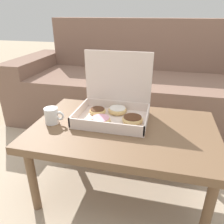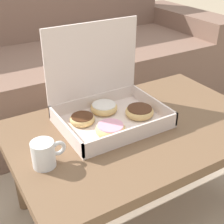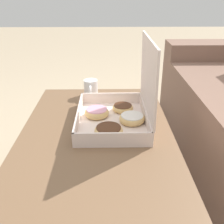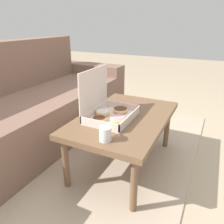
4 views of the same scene
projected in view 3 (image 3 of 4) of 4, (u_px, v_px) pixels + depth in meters
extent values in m
plane|color=tan|center=(132.00, 209.00, 1.25)|extent=(12.00, 12.00, 0.00)
cube|color=tan|center=(194.00, 207.00, 1.25)|extent=(2.51, 1.96, 0.01)
cube|color=#7A5B4C|center=(218.00, 78.00, 2.10)|extent=(0.24, 0.85, 0.58)
cube|color=brown|center=(97.00, 136.00, 1.07)|extent=(0.96, 0.61, 0.04)
cylinder|color=brown|center=(58.00, 131.00, 1.53)|extent=(0.04, 0.04, 0.39)
cylinder|color=brown|center=(142.00, 130.00, 1.54)|extent=(0.04, 0.04, 0.39)
cube|color=silver|center=(112.00, 122.00, 1.13)|extent=(0.39, 0.29, 0.01)
cube|color=silver|center=(78.00, 116.00, 1.11)|extent=(0.39, 0.01, 0.05)
cube|color=silver|center=(145.00, 115.00, 1.12)|extent=(0.39, 0.01, 0.05)
cube|color=silver|center=(111.00, 98.00, 1.29)|extent=(0.01, 0.29, 0.05)
cube|color=silver|center=(113.00, 139.00, 0.94)|extent=(0.01, 0.29, 0.05)
cube|color=silver|center=(148.00, 76.00, 1.04)|extent=(0.39, 0.01, 0.29)
torus|color=#E5BC75|center=(109.00, 131.00, 1.01)|extent=(0.11, 0.11, 0.03)
cylinder|color=#472614|center=(109.00, 129.00, 1.01)|extent=(0.10, 0.10, 0.01)
torus|color=#E5BC75|center=(132.00, 119.00, 1.11)|extent=(0.11, 0.11, 0.03)
cylinder|color=white|center=(132.00, 117.00, 1.10)|extent=(0.09, 0.09, 0.01)
torus|color=#E5BC75|center=(123.00, 108.00, 1.21)|extent=(0.10, 0.10, 0.03)
cylinder|color=#472614|center=(123.00, 106.00, 1.21)|extent=(0.08, 0.08, 0.01)
torus|color=#E5BC75|center=(97.00, 113.00, 1.16)|extent=(0.11, 0.11, 0.04)
cylinder|color=pink|center=(97.00, 110.00, 1.15)|extent=(0.09, 0.09, 0.02)
cylinder|color=white|center=(91.00, 88.00, 1.39)|extent=(0.07, 0.07, 0.09)
torus|color=white|center=(90.00, 90.00, 1.34)|extent=(0.05, 0.01, 0.05)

